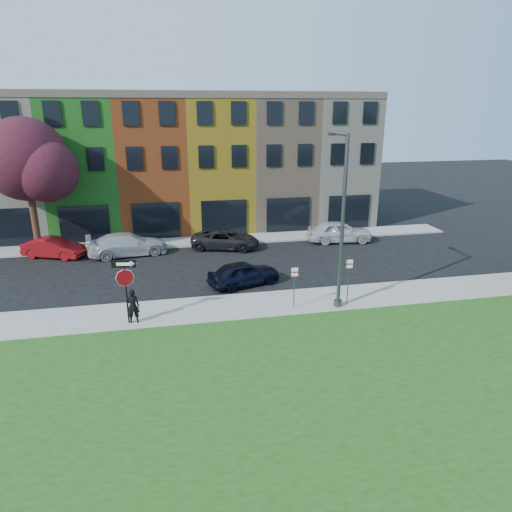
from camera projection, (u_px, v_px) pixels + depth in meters
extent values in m
plane|color=black|center=(275.00, 334.00, 19.76)|extent=(120.00, 120.00, 0.00)
cube|color=gray|center=(299.00, 302.00, 22.92)|extent=(40.00, 3.00, 0.12)
cube|color=gray|center=(186.00, 242.00, 33.15)|extent=(40.00, 2.40, 0.12)
cube|color=beige|center=(21.00, 167.00, 35.12)|extent=(5.00, 10.00, 10.00)
cube|color=green|center=(89.00, 166.00, 36.07)|extent=(5.00, 10.00, 10.00)
cube|color=#B64C1E|center=(154.00, 164.00, 37.02)|extent=(5.00, 10.00, 10.00)
cube|color=gold|center=(215.00, 163.00, 37.97)|extent=(5.00, 10.00, 10.00)
cube|color=#8B6F59|center=(273.00, 161.00, 38.92)|extent=(5.00, 10.00, 10.00)
cube|color=#B0A795|center=(329.00, 160.00, 39.87)|extent=(5.00, 10.00, 10.00)
cube|color=black|center=(191.00, 219.00, 33.86)|extent=(30.00, 0.12, 2.60)
cylinder|color=black|center=(126.00, 293.00, 20.11)|extent=(0.08, 0.08, 2.89)
cylinder|color=white|center=(125.00, 278.00, 19.86)|extent=(0.81, 0.14, 0.82)
cylinder|color=maroon|center=(125.00, 278.00, 19.84)|extent=(0.77, 0.13, 0.78)
cube|color=black|center=(124.00, 264.00, 19.67)|extent=(1.05, 0.19, 0.34)
cube|color=white|center=(124.00, 264.00, 19.64)|extent=(0.66, 0.11, 0.14)
imported|color=black|center=(133.00, 306.00, 20.34)|extent=(0.63, 0.46, 1.60)
imported|color=black|center=(244.00, 273.00, 25.04)|extent=(3.87, 4.91, 1.36)
imported|color=maroon|center=(54.00, 248.00, 29.73)|extent=(4.13, 4.94, 1.31)
imported|color=#B3B3B8|center=(128.00, 244.00, 30.17)|extent=(3.81, 5.83, 1.49)
imported|color=black|center=(225.00, 239.00, 31.62)|extent=(4.75, 5.87, 1.30)
imported|color=silver|center=(340.00, 231.00, 33.16)|extent=(2.76, 4.97, 1.57)
cylinder|color=#444649|center=(343.00, 225.00, 21.04)|extent=(0.18, 0.18, 8.19)
cylinder|color=#444649|center=(338.00, 303.00, 22.25)|extent=(0.40, 0.40, 0.30)
cylinder|color=#444649|center=(340.00, 134.00, 20.74)|extent=(0.18, 2.00, 0.12)
cube|color=#444649|center=(332.00, 134.00, 21.78)|extent=(0.27, 0.56, 0.16)
cylinder|color=#444649|center=(294.00, 287.00, 21.80)|extent=(0.05, 0.05, 2.13)
cube|color=white|center=(295.00, 272.00, 21.54)|extent=(0.32, 0.04, 0.42)
cube|color=maroon|center=(295.00, 272.00, 21.52)|extent=(0.32, 0.03, 0.06)
cylinder|color=#444649|center=(348.00, 281.00, 22.16)|extent=(0.05, 0.05, 2.44)
cube|color=white|center=(349.00, 264.00, 21.86)|extent=(0.32, 0.07, 0.42)
cube|color=maroon|center=(350.00, 264.00, 21.84)|extent=(0.32, 0.06, 0.06)
cylinder|color=#321A10|center=(35.00, 221.00, 29.96)|extent=(0.44, 0.44, 4.32)
sphere|color=black|center=(25.00, 159.00, 28.73)|extent=(5.23, 5.23, 5.23)
sphere|color=black|center=(46.00, 171.00, 28.45)|extent=(3.92, 3.92, 3.92)
sphere|color=black|center=(11.00, 166.00, 29.52)|extent=(3.66, 3.66, 3.66)
sphere|color=black|center=(30.00, 144.00, 28.98)|extent=(3.14, 3.14, 3.14)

